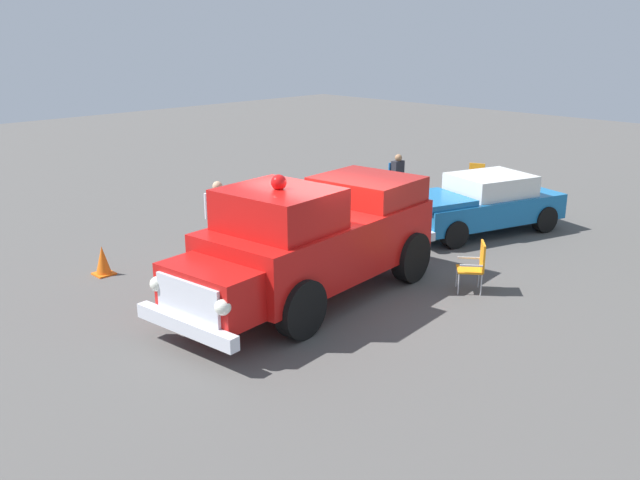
% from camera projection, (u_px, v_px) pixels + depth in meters
% --- Properties ---
extents(ground_plane, '(60.00, 60.00, 0.00)m').
position_uv_depth(ground_plane, '(327.00, 292.00, 13.62)').
color(ground_plane, '#514F4C').
extents(vintage_fire_truck, '(2.88, 6.15, 2.59)m').
position_uv_depth(vintage_fire_truck, '(312.00, 239.00, 13.04)').
color(vintage_fire_truck, black).
rests_on(vintage_fire_truck, ground).
extents(classic_hot_rod, '(3.06, 4.71, 1.46)m').
position_uv_depth(classic_hot_rod, '(479.00, 203.00, 17.49)').
color(classic_hot_rod, black).
rests_on(classic_hot_rod, ground).
extents(lawn_chair_near_truck, '(0.52, 0.53, 1.02)m').
position_uv_depth(lawn_chair_near_truck, '(397.00, 176.00, 21.43)').
color(lawn_chair_near_truck, '#B7BABF').
rests_on(lawn_chair_near_truck, ground).
extents(lawn_chair_by_car, '(0.69, 0.69, 1.02)m').
position_uv_depth(lawn_chair_by_car, '(476.00, 263.00, 13.52)').
color(lawn_chair_by_car, '#B7BABF').
rests_on(lawn_chair_by_car, ground).
extents(lawn_chair_spare, '(0.65, 0.65, 1.02)m').
position_uv_depth(lawn_chair_spare, '(476.00, 178.00, 21.21)').
color(lawn_chair_spare, '#B7BABF').
rests_on(lawn_chair_spare, ground).
extents(spectator_seated, '(0.55, 0.41, 1.29)m').
position_uv_depth(spectator_seated, '(400.00, 173.00, 21.30)').
color(spectator_seated, '#383842').
rests_on(spectator_seated, ground).
extents(spectator_standing, '(0.45, 0.59, 1.68)m').
position_uv_depth(spectator_standing, '(219.00, 211.00, 15.89)').
color(spectator_standing, '#2D334C').
rests_on(spectator_standing, ground).
extents(traffic_cone, '(0.40, 0.40, 0.64)m').
position_uv_depth(traffic_cone, '(103.00, 261.00, 14.53)').
color(traffic_cone, orange).
rests_on(traffic_cone, ground).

